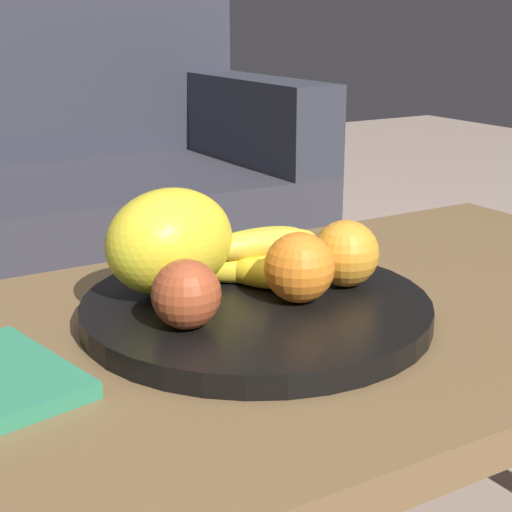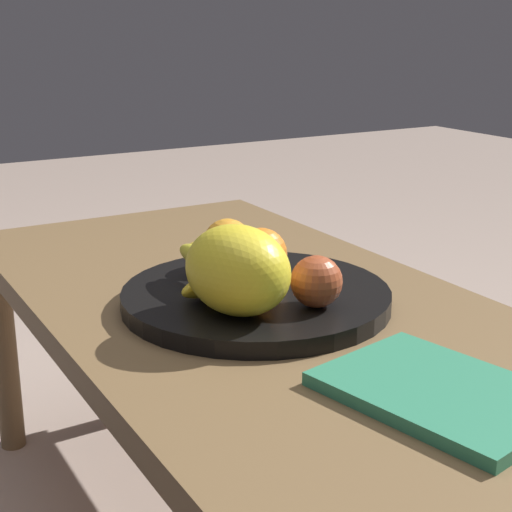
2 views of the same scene
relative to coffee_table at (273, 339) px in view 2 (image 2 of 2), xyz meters
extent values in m
cube|color=brown|center=(0.00, 0.00, 0.03)|extent=(1.29, 0.60, 0.04)
cylinder|color=brown|center=(0.61, -0.26, -0.20)|extent=(0.05, 0.05, 0.41)
cylinder|color=brown|center=(0.61, 0.26, -0.20)|extent=(0.05, 0.05, 0.41)
cylinder|color=black|center=(0.03, 0.01, 0.06)|extent=(0.39, 0.39, 0.03)
ellipsoid|color=yellow|center=(-0.05, 0.08, 0.13)|extent=(0.18, 0.16, 0.12)
sphere|color=orange|center=(0.06, -0.02, 0.11)|extent=(0.08, 0.08, 0.08)
sphere|color=orange|center=(0.14, 0.00, 0.11)|extent=(0.08, 0.08, 0.08)
sphere|color=#AA4827|center=(-0.08, -0.02, 0.11)|extent=(0.07, 0.07, 0.07)
ellipsoid|color=yellow|center=(0.04, 0.06, 0.09)|extent=(0.08, 0.15, 0.03)
ellipsoid|color=yellow|center=(0.05, 0.06, 0.09)|extent=(0.15, 0.09, 0.03)
ellipsoid|color=yellow|center=(0.06, 0.08, 0.12)|extent=(0.15, 0.04, 0.03)
ellipsoid|color=yellow|center=(0.06, 0.07, 0.12)|extent=(0.15, 0.05, 0.03)
cube|color=#318660|center=(-0.33, -0.02, 0.05)|extent=(0.28, 0.23, 0.02)
camera|label=1|loc=(-0.40, -0.70, 0.38)|focal=55.42mm
camera|label=2|loc=(-0.90, 0.55, 0.45)|focal=55.06mm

